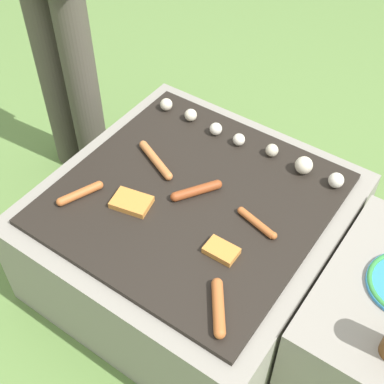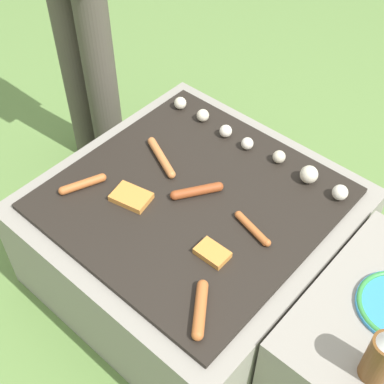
# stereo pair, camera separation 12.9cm
# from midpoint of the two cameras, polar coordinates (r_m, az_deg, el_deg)

# --- Properties ---
(ground_plane) EXTENTS (14.00, 14.00, 0.00)m
(ground_plane) POSITION_cam_midpoint_polar(r_m,az_deg,el_deg) (1.97, 1.90, -8.49)
(ground_plane) COLOR #608442
(grill) EXTENTS (0.89, 0.89, 0.40)m
(grill) POSITION_cam_midpoint_polar(r_m,az_deg,el_deg) (1.81, 2.05, -4.91)
(grill) COLOR gray
(grill) RESTS_ON ground_plane
(side_ledge) EXTENTS (0.41, 0.59, 0.40)m
(side_ledge) POSITION_cam_midpoint_polar(r_m,az_deg,el_deg) (1.69, 20.93, -15.66)
(side_ledge) COLOR gray
(side_ledge) RESTS_ON ground_plane
(sausage_front_center) EXTENTS (0.15, 0.05, 0.02)m
(sausage_front_center) POSITION_cam_midpoint_polar(r_m,az_deg,el_deg) (1.57, 8.80, -3.98)
(sausage_front_center) COLOR #B7602D
(sausage_front_center) RESTS_ON grill
(sausage_back_left) EXTENTS (0.12, 0.15, 0.03)m
(sausage_back_left) POSITION_cam_midpoint_polar(r_m,az_deg,el_deg) (1.40, 3.59, -12.50)
(sausage_back_left) COLOR #B7602D
(sausage_back_left) RESTS_ON grill
(sausage_back_right) EXTENTS (0.08, 0.15, 0.03)m
(sausage_back_right) POSITION_cam_midpoint_polar(r_m,az_deg,el_deg) (1.69, -9.47, 0.75)
(sausage_back_right) COLOR #B7602D
(sausage_back_right) RESTS_ON grill
(sausage_back_center) EXTENTS (0.11, 0.15, 0.03)m
(sausage_back_center) POSITION_cam_midpoint_polar(r_m,az_deg,el_deg) (1.65, 2.76, 0.02)
(sausage_back_center) COLOR #93421E
(sausage_back_center) RESTS_ON grill
(sausage_front_right) EXTENTS (0.19, 0.10, 0.03)m
(sausage_front_right) POSITION_cam_midpoint_polar(r_m,az_deg,el_deg) (1.76, -1.20, 3.64)
(sausage_front_right) COLOR #C6753D
(sausage_front_right) RESTS_ON grill
(bread_slice_left) EXTENTS (0.09, 0.06, 0.02)m
(bread_slice_left) POSITION_cam_midpoint_polar(r_m,az_deg,el_deg) (1.51, 4.66, -6.61)
(bread_slice_left) COLOR #D18438
(bread_slice_left) RESTS_ON grill
(bread_slice_center) EXTENTS (0.13, 0.10, 0.02)m
(bread_slice_center) POSITION_cam_midpoint_polar(r_m,az_deg,el_deg) (1.64, -4.27, -0.63)
(bread_slice_center) COLOR #D18438
(bread_slice_center) RESTS_ON grill
(mushroom_row) EXTENTS (0.71, 0.06, 0.06)m
(mushroom_row) POSITION_cam_midpoint_polar(r_m,az_deg,el_deg) (1.79, 9.63, 4.41)
(mushroom_row) COLOR beige
(mushroom_row) RESTS_ON grill
(condiment_bottle) EXTENTS (0.07, 0.07, 0.18)m
(condiment_bottle) POSITION_cam_midpoint_polar(r_m,az_deg,el_deg) (1.35, 22.27, -16.06)
(condiment_bottle) COLOR brown
(condiment_bottle) RESTS_ON side_ledge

